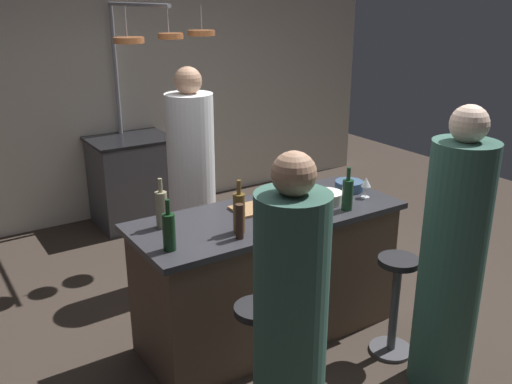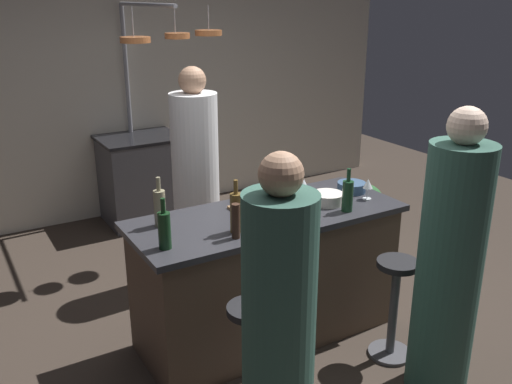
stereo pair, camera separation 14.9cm
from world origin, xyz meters
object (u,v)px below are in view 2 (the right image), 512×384
object	(u,v)px
wine_bottle_white	(160,207)
wine_bottle_red	(164,229)
wine_glass_by_chef	(368,185)
mixing_bowl_ceramic	(328,198)
guest_left	(279,334)
bar_stool_left	(251,355)
wine_bottle_green	(348,195)
potted_plant	(365,207)
cutting_board	(256,208)
guest_right	(449,268)
wine_glass_near_right_guest	(302,181)
bar_stool_right	(394,304)
chef	(196,186)
mixing_bowl_blue	(351,187)
wine_bottle_amber	(236,212)
stove_range	(142,179)
pepper_mill	(236,221)

from	to	relation	value
wine_bottle_white	wine_bottle_red	xyz separation A→B (m)	(-0.10, -0.32, -0.01)
wine_glass_by_chef	mixing_bowl_ceramic	distance (m)	0.30
guest_left	mixing_bowl_ceramic	world-z (taller)	guest_left
bar_stool_left	wine_bottle_green	xyz separation A→B (m)	(0.95, 0.39, 0.63)
potted_plant	cutting_board	world-z (taller)	cutting_board
guest_left	guest_right	bearing A→B (deg)	0.53
potted_plant	wine_glass_near_right_guest	size ratio (longest dim) A/B	3.56
guest_left	mixing_bowl_ceramic	distance (m)	1.39
bar_stool_right	mixing_bowl_ceramic	bearing A→B (deg)	102.47
cutting_board	wine_bottle_white	xyz separation A→B (m)	(-0.64, 0.06, 0.11)
chef	wine_bottle_green	world-z (taller)	chef
wine_bottle_red	chef	bearing A→B (deg)	58.11
bar_stool_right	guest_left	bearing A→B (deg)	-161.37
wine_bottle_red	mixing_bowl_blue	bearing A→B (deg)	7.95
bar_stool_left	mixing_bowl_ceramic	world-z (taller)	mixing_bowl_ceramic
wine_bottle_white	mixing_bowl_ceramic	distance (m)	1.13
chef	mixing_bowl_blue	bearing A→B (deg)	-50.43
guest_right	wine_glass_near_right_guest	xyz separation A→B (m)	(-0.20, 1.16, 0.22)
wine_bottle_amber	wine_bottle_green	world-z (taller)	wine_bottle_amber
bar_stool_left	guest_left	world-z (taller)	guest_left
wine_bottle_white	wine_bottle_green	world-z (taller)	wine_bottle_white
stove_range	cutting_board	xyz separation A→B (m)	(-0.03, -2.35, 0.46)
wine_bottle_white	mixing_bowl_blue	distance (m)	1.41
mixing_bowl_blue	guest_left	bearing A→B (deg)	-140.92
chef	pepper_mill	world-z (taller)	chef
stove_range	wine_bottle_amber	world-z (taller)	wine_bottle_amber
cutting_board	wine_glass_by_chef	world-z (taller)	wine_glass_by_chef
chef	wine_bottle_green	distance (m)	1.35
wine_bottle_amber	wine_glass_by_chef	distance (m)	1.05
guest_right	wine_glass_by_chef	xyz separation A→B (m)	(0.15, 0.86, 0.22)
bar_stool_right	mixing_bowl_ceramic	xyz separation A→B (m)	(-0.12, 0.56, 0.56)
wine_glass_near_right_guest	mixing_bowl_blue	world-z (taller)	wine_glass_near_right_guest
wine_bottle_amber	wine_glass_by_chef	bearing A→B (deg)	1.88
chef	bar_stool_left	size ratio (longest dim) A/B	2.55
guest_right	mixing_bowl_ceramic	distance (m)	0.95
guest_left	wine_bottle_white	size ratio (longest dim) A/B	5.24
wine_glass_near_right_guest	chef	bearing A→B (deg)	117.64
mixing_bowl_ceramic	mixing_bowl_blue	xyz separation A→B (m)	(0.30, 0.11, -0.00)
cutting_board	wine_bottle_green	distance (m)	0.60
wine_bottle_white	wine_glass_by_chef	size ratio (longest dim) A/B	2.12
mixing_bowl_blue	potted_plant	bearing A→B (deg)	43.24
wine_bottle_green	mixing_bowl_blue	xyz separation A→B (m)	(0.27, 0.28, -0.07)
wine_bottle_green	mixing_bowl_blue	bearing A→B (deg)	45.99
wine_glass_by_chef	potted_plant	bearing A→B (deg)	48.07
guest_left	pepper_mill	size ratio (longest dim) A/B	7.74
stove_range	guest_left	distance (m)	3.51
bar_stool_right	wine_bottle_amber	xyz separation A→B (m)	(-0.88, 0.46, 0.65)
guest_right	wine_bottle_red	xyz separation A→B (m)	(-1.35, 0.83, 0.22)
guest_right	chef	bearing A→B (deg)	107.60
guest_left	chef	bearing A→B (deg)	75.67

